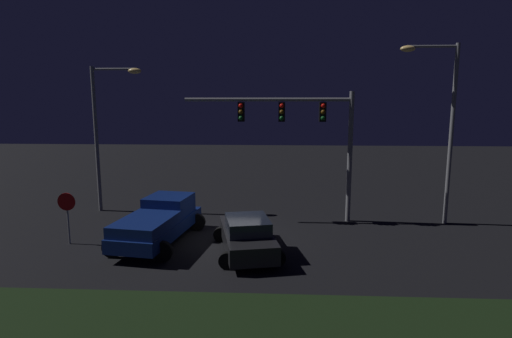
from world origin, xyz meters
The scene contains 7 objects.
ground_plane centered at (0.00, 0.00, 0.00)m, with size 80.00×80.00×0.00m, color black.
pickup_truck centered at (-3.04, -0.63, 1.00)m, with size 3.40×5.63×1.80m.
car_sedan centered at (0.81, -1.85, 0.74)m, with size 3.07×4.68×1.51m.
traffic_signal_gantry centered at (3.15, 2.89, 4.90)m, with size 8.32×0.56×6.50m.
street_lamp_left centered at (-7.25, 4.25, 4.98)m, with size 2.74×0.44×7.85m.
street_lamp_right centered at (9.85, 2.75, 5.44)m, with size 2.75×0.44×8.70m.
stop_sign centered at (-6.82, -1.15, 1.56)m, with size 0.76×0.08×2.23m.
Camera 1 is at (1.96, -17.32, 5.95)m, focal length 28.55 mm.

